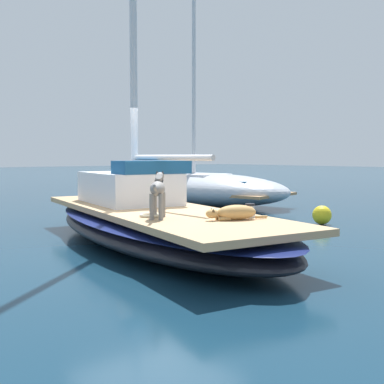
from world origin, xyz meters
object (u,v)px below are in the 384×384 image
Objects in this scene: dog_tan at (234,213)px; moored_boat_starboard_side at (208,188)px; sailboat_main at (155,227)px; dog_grey at (158,190)px; deck_winch at (250,211)px; coiled_rope at (150,215)px; mooring_buoy at (322,215)px.

moored_boat_starboard_side reaches higher than dog_tan.
sailboat_main is at bearing 89.09° from dog_tan.
dog_grey reaches higher than dog_tan.
dog_tan reaches higher than deck_winch.
deck_winch is (0.39, 0.05, -0.01)m from dog_tan.
coiled_rope is at bearing 88.86° from dog_grey.
sailboat_main is 2.00m from deck_winch.
mooring_buoy is at bearing 19.62° from deck_winch.
moored_boat_starboard_side is at bearing 41.87° from dog_grey.
dog_grey is at bearing 128.62° from dog_tan.
dog_tan is at bearing -161.43° from mooring_buoy.
dog_grey is 5.31m from mooring_buoy.
dog_grey reaches higher than mooring_buoy.
sailboat_main is 1.51m from dog_grey.
mooring_buoy is at bearing -5.92° from sailboat_main.
coiled_rope reaches higher than mooring_buoy.
dog_grey is at bearing -91.14° from coiled_rope.
coiled_rope is 0.05× the size of moored_boat_starboard_side.
moored_boat_starboard_side is (5.34, 4.38, 0.21)m from sailboat_main.
coiled_rope is at bearing -130.38° from sailboat_main.
dog_grey is 8.19m from moored_boat_starboard_side.
coiled_rope is (-1.10, 1.05, -0.08)m from deck_winch.
sailboat_main is 36.09× the size of deck_winch.
sailboat_main is 1.15× the size of moored_boat_starboard_side.
coiled_rope is 8.04m from moored_boat_starboard_side.
mooring_buoy is (4.10, 1.46, -0.54)m from deck_winch.
dog_grey reaches higher than coiled_rope.
coiled_rope is (0.00, 0.21, -0.40)m from dog_grey.
dog_grey is 2.30× the size of coiled_rope.
dog_grey is (-0.74, -1.08, 0.75)m from sailboat_main.
sailboat_main is at bearing 49.62° from coiled_rope.
moored_boat_starboard_side is (4.98, 6.30, -0.21)m from deck_winch.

